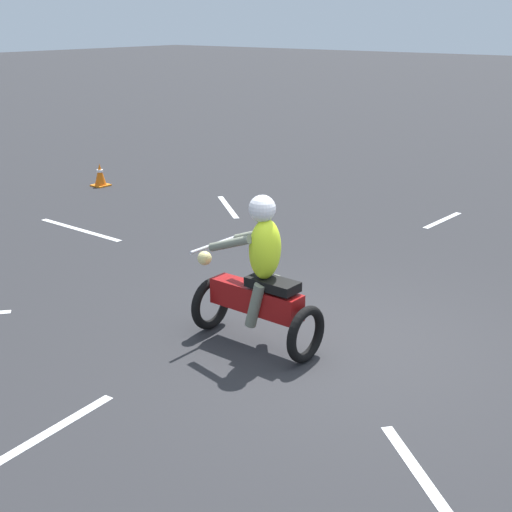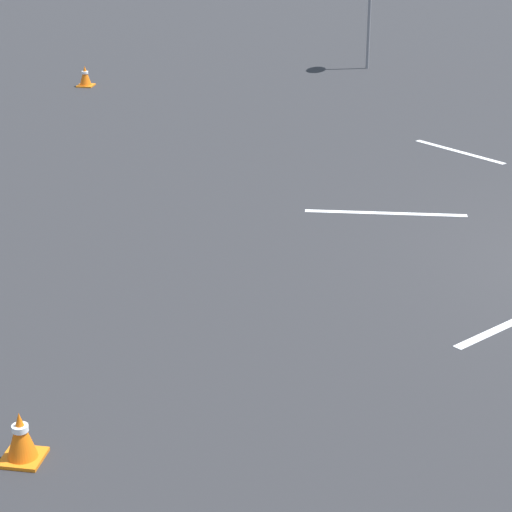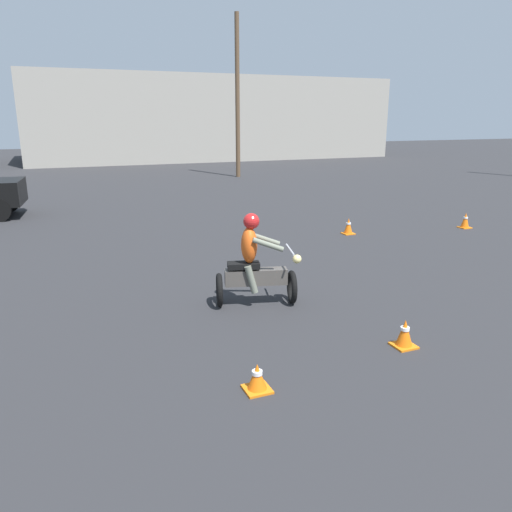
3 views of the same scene
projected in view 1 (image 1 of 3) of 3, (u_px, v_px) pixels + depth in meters
ground_plane at (344, 346)px, 7.64m from camera, size 120.00×120.00×0.00m
motorcycle_rider_foreground at (259, 281)px, 7.44m from camera, size 1.52×0.70×1.66m
traffic_cone_near_left at (100, 175)px, 14.76m from camera, size 0.32×0.32×0.48m
lane_stripe_e at (80, 230)px, 11.78m from camera, size 2.00×0.15×0.01m
lane_stripe_n at (16, 452)px, 5.78m from camera, size 0.25×2.12×0.01m
lane_stripe_nw at (439, 502)px, 5.18m from camera, size 1.62×1.40×0.01m
lane_stripe_s at (443, 220)px, 12.33m from camera, size 0.16×1.28×0.01m
lane_stripe_se at (228, 207)px, 13.20m from camera, size 1.32×1.11×0.01m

